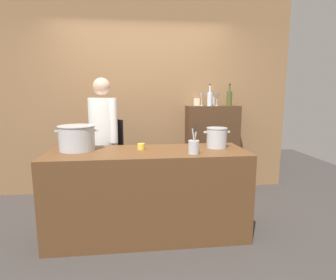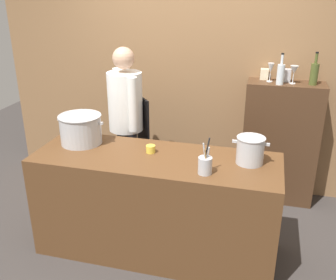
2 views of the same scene
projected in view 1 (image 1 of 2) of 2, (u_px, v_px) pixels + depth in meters
The scene contains 15 objects.
ground_plane at pixel (149, 233), 2.95m from camera, with size 8.00×8.00×0.00m, color #383330.
brick_back_panel at pixel (143, 92), 4.07m from camera, with size 4.40×0.10×3.00m, color olive.
prep_counter at pixel (148, 193), 2.87m from camera, with size 2.01×0.70×0.90m, color brown.
bar_cabinet at pixel (212, 149), 4.12m from camera, with size 0.76×0.32×1.30m, color #472D1C.
chef at pixel (104, 135), 3.40m from camera, with size 0.43×0.45×1.66m.
stockpot_large at pixel (77, 138), 2.81m from camera, with size 0.43×0.37×0.25m.
stockpot_small at pixel (217, 138), 2.94m from camera, with size 0.28×0.22×0.22m.
utensil_crock at pixel (194, 147), 2.65m from camera, with size 0.10×0.10×0.28m.
butter_jar at pixel (141, 147), 2.86m from camera, with size 0.08×0.08×0.06m, color yellow.
wine_bottle_clear at pixel (210, 98), 3.90m from camera, with size 0.07×0.07×0.30m.
wine_bottle_olive at pixel (229, 98), 4.00m from camera, with size 0.08×0.08×0.31m.
wine_glass_short at pixel (202, 97), 3.97m from camera, with size 0.06×0.06×0.19m.
wine_glass_tall at pixel (217, 97), 3.97m from camera, with size 0.08×0.08×0.18m.
spice_tin_silver at pixel (211, 101), 4.05m from camera, with size 0.08×0.08×0.13m, color #B2B2B7.
spice_tin_cream at pixel (196, 102), 4.07m from camera, with size 0.08×0.08×0.11m, color beige.
Camera 1 is at (-0.12, -2.74, 1.48)m, focal length 29.47 mm.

